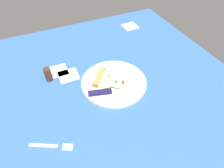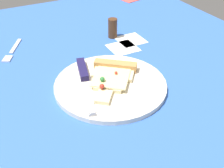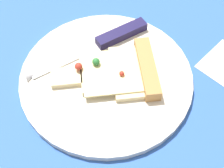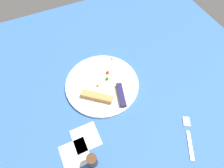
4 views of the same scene
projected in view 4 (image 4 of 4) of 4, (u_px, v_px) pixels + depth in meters
The scene contains 6 objects.
ground_plane at pixel (120, 98), 76.89cm from camera, with size 129.60×129.60×3.00cm.
plate at pixel (102, 84), 78.00cm from camera, with size 29.58×29.58×1.27cm, color silver.
pizza_slice at pixel (100, 88), 75.45cm from camera, with size 16.99×18.44×2.59cm.
knife at pixel (119, 85), 76.28cm from camera, with size 8.12×23.75×2.45cm.
pepper_shaker at pixel (92, 161), 59.52cm from camera, with size 3.19×3.19×6.76cm, color #4C2D19.
fork at pixel (189, 135), 66.95cm from camera, with size 8.78×14.35×0.80cm.
Camera 4 is at (18.23, 32.04, 66.31)cm, focal length 30.82 mm.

